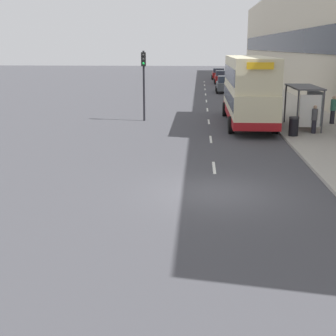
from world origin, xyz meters
TOP-DOWN VIEW (x-y plane):
  - ground_plane at (0.00, 0.00)m, footprint 220.00×220.00m
  - pavement at (6.50, 38.50)m, footprint 5.00×93.00m
  - terrace_facade at (10.49, 38.50)m, footprint 3.10×93.00m
  - lane_mark_0 at (0.00, 3.47)m, footprint 0.12×2.00m
  - lane_mark_1 at (0.00, 9.66)m, footprint 0.12×2.00m
  - lane_mark_2 at (0.00, 15.85)m, footprint 0.12×2.00m
  - lane_mark_3 at (0.00, 22.05)m, footprint 0.12×2.00m
  - lane_mark_4 at (0.00, 28.24)m, footprint 0.12×2.00m
  - lane_mark_5 at (0.00, 34.44)m, footprint 0.12×2.00m
  - lane_mark_6 at (0.00, 40.63)m, footprint 0.12×2.00m
  - lane_mark_7 at (0.00, 46.82)m, footprint 0.12×2.00m
  - lane_mark_8 at (0.00, 53.02)m, footprint 0.12×2.00m
  - bus_shelter at (5.77, 12.86)m, footprint 1.60×4.20m
  - double_decker_bus_near at (2.47, 14.95)m, footprint 2.85×10.88m
  - car_0 at (2.10, 36.63)m, footprint 1.94×4.01m
  - car_1 at (2.22, 58.28)m, footprint 2.03×3.99m
  - car_2 at (2.29, 49.32)m, footprint 1.94×3.85m
  - pedestrian_1 at (6.62, 16.35)m, footprint 0.33×0.33m
  - pedestrian_2 at (7.83, 14.71)m, footprint 0.35×0.35m
  - pedestrian_3 at (5.85, 11.16)m, footprint 0.32×0.32m
  - litter_bin at (4.55, 10.30)m, footprint 0.55×0.55m
  - traffic_light_far_kerb at (-4.40, 16.03)m, footprint 0.30×0.32m

SIDE VIEW (x-z plane):
  - ground_plane at x=0.00m, z-range 0.00..0.00m
  - lane_mark_0 at x=0.00m, z-range 0.00..0.01m
  - lane_mark_1 at x=0.00m, z-range 0.00..0.01m
  - lane_mark_2 at x=0.00m, z-range 0.00..0.01m
  - lane_mark_3 at x=0.00m, z-range 0.00..0.01m
  - lane_mark_4 at x=0.00m, z-range 0.00..0.01m
  - lane_mark_5 at x=0.00m, z-range 0.00..0.01m
  - lane_mark_6 at x=0.00m, z-range 0.00..0.01m
  - lane_mark_7 at x=0.00m, z-range 0.00..0.01m
  - lane_mark_8 at x=0.00m, z-range 0.00..0.01m
  - pavement at x=6.50m, z-range 0.00..0.14m
  - litter_bin at x=4.55m, z-range 0.14..1.19m
  - car_1 at x=2.22m, z-range -0.01..1.69m
  - car_2 at x=2.29m, z-range -0.02..1.77m
  - car_0 at x=2.10m, z-range -0.02..1.80m
  - pedestrian_3 at x=5.85m, z-range 0.16..1.75m
  - pedestrian_1 at x=6.62m, z-range 0.16..1.83m
  - pedestrian_2 at x=7.83m, z-range 0.16..1.93m
  - bus_shelter at x=5.77m, z-range 0.64..3.12m
  - double_decker_bus_near at x=2.47m, z-range 0.13..4.43m
  - traffic_light_far_kerb at x=-4.40m, z-range 0.81..5.47m
  - terrace_facade at x=10.49m, z-range 0.00..12.08m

